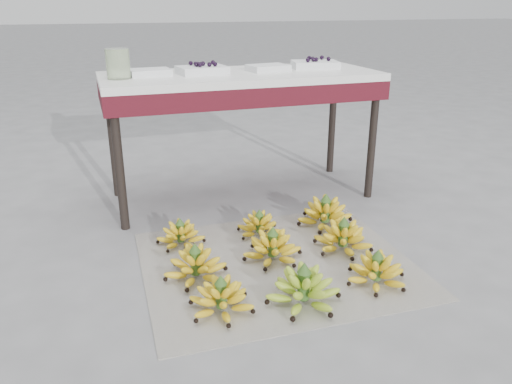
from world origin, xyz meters
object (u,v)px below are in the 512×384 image
object	(u,v)px
newspaper_mat	(277,264)
bunch_back_center	(259,226)
bunch_mid_right	(343,238)
tray_right	(268,68)
bunch_front_center	(303,289)
tray_far_left	(150,72)
bunch_mid_left	(196,266)
bunch_front_left	(221,299)
bunch_back_left	(181,235)
tray_far_right	(315,64)
bunch_back_right	(325,214)
vendor_table	(241,88)
glass_jar	(118,64)
bunch_mid_center	(273,248)
tray_left	(202,70)
bunch_front_right	(376,272)

from	to	relation	value
newspaper_mat	bunch_back_center	xyz separation A→B (m)	(0.02, 0.32, 0.05)
bunch_mid_right	tray_right	xyz separation A→B (m)	(-0.08, 0.89, 0.73)
bunch_front_center	tray_far_left	size ratio (longest dim) A/B	1.52
bunch_back_center	bunch_mid_right	bearing A→B (deg)	-57.49
bunch_mid_left	tray_right	distance (m)	1.37
newspaper_mat	bunch_front_left	xyz separation A→B (m)	(-0.35, -0.29, 0.06)
bunch_back_left	bunch_back_center	world-z (taller)	bunch_back_left
bunch_mid_right	tray_far_right	size ratio (longest dim) A/B	1.01
bunch_back_right	vendor_table	bearing A→B (deg)	131.62
tray_far_right	glass_jar	distance (m)	1.20
newspaper_mat	bunch_front_left	bearing A→B (deg)	-140.18
bunch_front_center	bunch_front_left	bearing A→B (deg)	-177.18
bunch_mid_center	glass_jar	world-z (taller)	glass_jar
bunch_mid_right	glass_jar	xyz separation A→B (m)	(-0.96, 0.85, 0.79)
tray_left	bunch_mid_center	bearing A→B (deg)	-82.66
glass_jar	bunch_mid_left	bearing A→B (deg)	-77.50
bunch_back_right	tray_far_right	world-z (taller)	tray_far_right
vendor_table	glass_jar	bearing A→B (deg)	-177.22
bunch_front_left	bunch_front_center	distance (m)	0.34
newspaper_mat	vendor_table	xyz separation A→B (m)	(0.11, 0.92, 0.69)
bunch_front_center	vendor_table	distance (m)	1.42
tray_right	tray_far_right	world-z (taller)	tray_far_right
bunch_front_center	bunch_back_center	size ratio (longest dim) A/B	1.23
bunch_front_right	bunch_mid_center	bearing A→B (deg)	155.40
vendor_table	bunch_back_right	bearing A→B (deg)	-63.30
bunch_back_left	glass_jar	xyz separation A→B (m)	(-0.20, 0.54, 0.80)
glass_jar	newspaper_mat	bearing A→B (deg)	-56.18
tray_far_left	vendor_table	bearing A→B (deg)	-3.82
bunch_back_center	tray_right	size ratio (longest dim) A/B	1.18
tray_far_left	bunch_front_left	bearing A→B (deg)	-86.99
bunch_back_right	bunch_mid_left	bearing A→B (deg)	-142.70
bunch_front_left	bunch_front_center	world-z (taller)	bunch_front_center
bunch_front_left	tray_left	size ratio (longest dim) A/B	1.16
bunch_mid_right	bunch_back_center	size ratio (longest dim) A/B	1.07
bunch_front_center	bunch_back_center	bearing A→B (deg)	98.58
bunch_back_center	tray_far_left	xyz separation A→B (m)	(-0.44, 0.63, 0.74)
bunch_front_right	vendor_table	bearing A→B (deg)	120.96
bunch_mid_center	bunch_back_center	size ratio (longest dim) A/B	1.09
bunch_back_left	tray_right	size ratio (longest dim) A/B	1.19
bunch_mid_left	bunch_back_center	distance (m)	0.53
bunch_front_right	bunch_mid_right	world-z (taller)	bunch_mid_right
bunch_back_right	tray_far_left	world-z (taller)	tray_far_left
bunch_mid_right	bunch_front_right	bearing A→B (deg)	-86.20
bunch_back_left	glass_jar	size ratio (longest dim) A/B	1.91
bunch_front_center	bunch_back_left	xyz separation A→B (m)	(-0.38, 0.69, -0.01)
bunch_front_center	bunch_front_right	world-z (taller)	bunch_front_center
bunch_front_left	bunch_front_right	size ratio (longest dim) A/B	0.98
vendor_table	tray_left	size ratio (longest dim) A/B	5.54
tray_far_right	bunch_back_right	bearing A→B (deg)	-107.53
newspaper_mat	glass_jar	distance (m)	1.37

